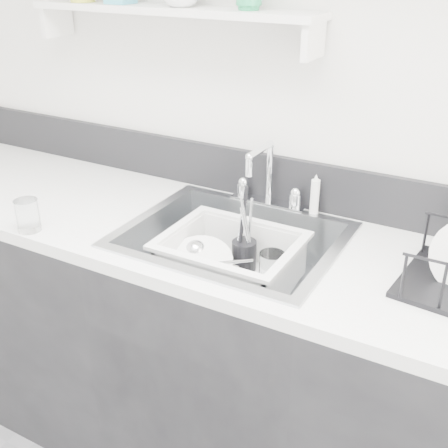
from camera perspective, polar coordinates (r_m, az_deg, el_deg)
The scene contains 13 objects.
counter_run at distance 1.93m, azimuth 0.74°, elevation -13.41°, with size 3.20×0.62×0.92m.
backsplash at distance 1.89m, azimuth 5.15°, elevation 4.62°, with size 3.20×0.02×0.16m, color black.
sink at distance 1.72m, azimuth 0.81°, elevation -3.85°, with size 0.64×0.52×0.20m, color silver, non-canonical shape.
faucet at distance 1.85m, azimuth 4.45°, elevation 3.54°, with size 0.26×0.18×0.23m.
side_sprayer at distance 1.80m, azimuth 9.22°, elevation 2.94°, with size 0.03×0.03×0.14m, color white.
wall_shelf at distance 1.87m, azimuth -5.56°, elevation 20.61°, with size 1.00×0.16×0.12m.
wash_tub at distance 1.72m, azimuth 0.68°, elevation -3.84°, with size 0.40×0.33×0.16m, color white, non-canonical shape.
plate_stack at distance 1.74m, azimuth -2.29°, elevation -4.81°, with size 0.26×0.25×0.10m.
utensil_cup at distance 1.78m, azimuth 2.05°, elevation -2.92°, with size 0.08×0.08×0.26m.
ladle at distance 1.74m, azimuth -1.67°, elevation -4.36°, with size 0.29×0.10×0.08m, color silver, non-canonical shape.
tumbler_in_tub at distance 1.70m, azimuth 4.86°, elevation -4.64°, with size 0.08×0.08×0.11m, color white.
tumbler_counter at distance 1.79m, azimuth -19.33°, elevation 0.84°, with size 0.07×0.07×0.10m, color white.
bowl_small at distance 1.66m, azimuth 1.46°, elevation -6.90°, with size 0.11×0.11×0.04m, color white.
Camera 1 is at (0.70, -0.12, 1.69)m, focal length 45.00 mm.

